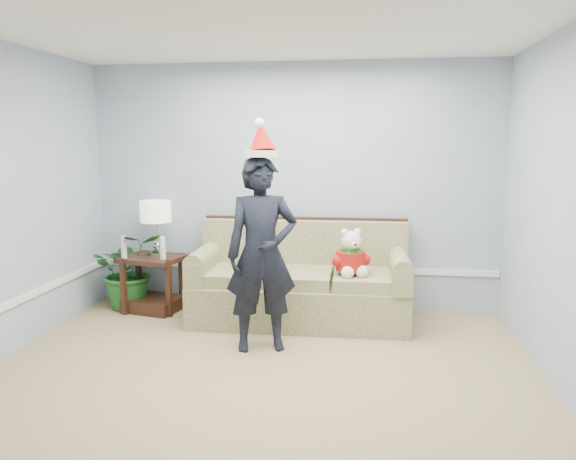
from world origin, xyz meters
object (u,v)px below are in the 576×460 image
(table_lamp, at_px, (156,214))
(man, at_px, (262,254))
(sofa, at_px, (301,285))
(houseplant, at_px, (130,270))
(side_table, at_px, (154,289))
(teddy_bear, at_px, (351,258))

(table_lamp, height_order, man, man)
(sofa, height_order, man, man)
(sofa, distance_m, houseplant, 1.95)
(side_table, distance_m, man, 1.82)
(side_table, height_order, table_lamp, table_lamp)
(teddy_bear, bearing_deg, sofa, 136.94)
(man, bearing_deg, table_lamp, 125.93)
(sofa, height_order, side_table, sofa)
(houseplant, bearing_deg, sofa, -4.35)
(table_lamp, xyz_separation_m, houseplant, (-0.32, -0.01, -0.64))
(sofa, bearing_deg, houseplant, 174.50)
(table_lamp, bearing_deg, side_table, -108.52)
(teddy_bear, bearing_deg, table_lamp, 149.07)
(table_lamp, relative_size, houseplant, 0.70)
(man, distance_m, teddy_bear, 1.03)
(table_lamp, distance_m, houseplant, 0.72)
(sofa, xyz_separation_m, teddy_bear, (0.52, -0.21, 0.35))
(side_table, bearing_deg, houseplant, 166.42)
(teddy_bear, bearing_deg, man, -159.76)
(side_table, bearing_deg, man, -34.30)
(sofa, xyz_separation_m, table_lamp, (-1.62, 0.15, 0.70))
(houseplant, bearing_deg, side_table, -13.58)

